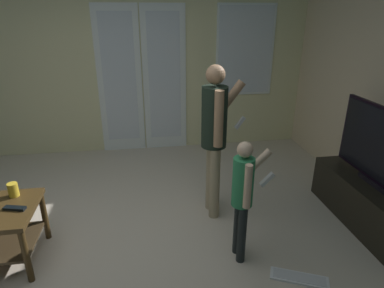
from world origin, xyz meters
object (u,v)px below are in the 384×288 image
at_px(loose_keyboard, 299,278).
at_px(tv_remote_black, 15,208).
at_px(person_adult, 215,130).
at_px(cup_by_laptop, 13,190).
at_px(flat_screen_tv, 384,149).
at_px(tv_stand, 371,206).
at_px(person_child, 243,192).

bearing_deg(loose_keyboard, tv_remote_black, 166.05).
xyz_separation_m(person_adult, loose_keyboard, (0.47, -1.02, -0.89)).
bearing_deg(cup_by_laptop, flat_screen_tv, -3.23).
bearing_deg(tv_remote_black, person_adult, 30.40).
bearing_deg(person_adult, flat_screen_tv, -17.34).
xyz_separation_m(tv_stand, person_adult, (-1.44, 0.45, 0.69)).
bearing_deg(person_adult, person_child, -83.27).
bearing_deg(flat_screen_tv, tv_stand, -64.94).
distance_m(flat_screen_tv, person_child, 1.39).
distance_m(flat_screen_tv, tv_remote_black, 3.14).
bearing_deg(loose_keyboard, person_adult, 114.66).
distance_m(tv_stand, person_child, 1.44).
xyz_separation_m(flat_screen_tv, person_adult, (-1.44, 0.45, 0.10)).
relative_size(loose_keyboard, tv_remote_black, 2.67).
height_order(person_adult, person_child, person_adult).
relative_size(flat_screen_tv, loose_keyboard, 2.61).
xyz_separation_m(tv_stand, cup_by_laptop, (-3.20, 0.18, 0.35)).
xyz_separation_m(tv_stand, flat_screen_tv, (-0.00, 0.00, 0.58)).
bearing_deg(flat_screen_tv, person_child, -169.88).
relative_size(person_child, cup_by_laptop, 8.90).
distance_m(tv_stand, flat_screen_tv, 0.58).
bearing_deg(tv_remote_black, person_child, 7.73).
xyz_separation_m(person_child, tv_remote_black, (-1.77, 0.21, -0.11)).
distance_m(tv_stand, loose_keyboard, 1.14).
xyz_separation_m(person_child, loose_keyboard, (0.39, -0.33, -0.62)).
bearing_deg(person_child, tv_remote_black, 173.33).
xyz_separation_m(person_adult, person_child, (0.08, -0.69, -0.27)).
distance_m(flat_screen_tv, person_adult, 1.51).
height_order(loose_keyboard, cup_by_laptop, cup_by_laptop).
bearing_deg(loose_keyboard, cup_by_laptop, 161.38).
height_order(tv_stand, tv_remote_black, tv_remote_black).
relative_size(tv_stand, loose_keyboard, 3.02).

